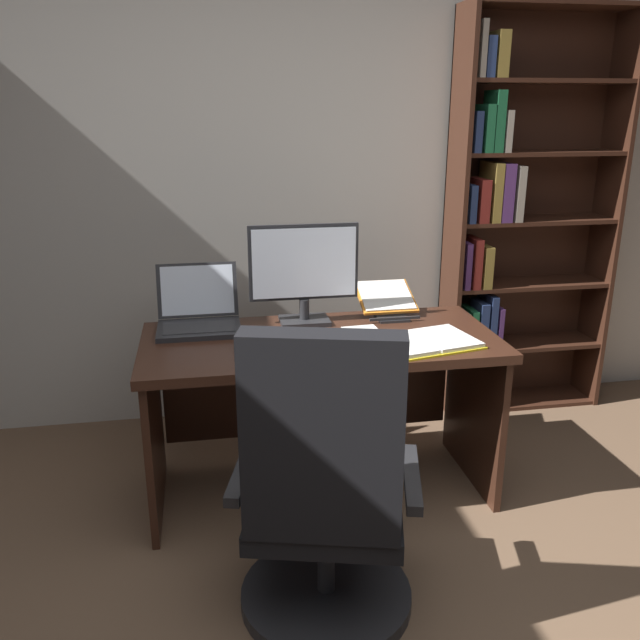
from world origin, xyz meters
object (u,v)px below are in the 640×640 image
at_px(monitor, 304,274).
at_px(pen, 369,332).
at_px(desk, 318,376).
at_px(reading_stand_with_book, 387,300).
at_px(laptop, 199,316).
at_px(office_chair, 325,505).
at_px(computer_mouse, 243,347).
at_px(bookshelf, 513,226).
at_px(open_binder, 423,342).
at_px(notepad, 365,334).
at_px(keyboard, 317,345).

bearing_deg(monitor, pen, -41.62).
distance_m(desk, reading_stand_with_book, 0.51).
height_order(laptop, reading_stand_with_book, laptop).
relative_size(office_chair, monitor, 2.20).
relative_size(office_chair, pen, 7.66).
bearing_deg(pen, computer_mouse, -168.53).
bearing_deg(computer_mouse, pen, 11.47).
distance_m(bookshelf, monitor, 1.34).
height_order(desk, monitor, monitor).
bearing_deg(open_binder, bookshelf, 36.29).
bearing_deg(pen, notepad, 180.00).
relative_size(desk, notepad, 7.15).
distance_m(bookshelf, notepad, 1.29).
distance_m(reading_stand_with_book, pen, 0.34).
relative_size(reading_stand_with_book, open_binder, 0.62).
xyz_separation_m(open_binder, notepad, (-0.21, 0.16, -0.01)).
distance_m(desk, laptop, 0.59).
bearing_deg(computer_mouse, open_binder, -3.90).
bearing_deg(reading_stand_with_book, computer_mouse, -150.17).
height_order(laptop, notepad, laptop).
bearing_deg(pen, desk, 160.39).
bearing_deg(reading_stand_with_book, laptop, -175.94).
bearing_deg(notepad, keyboard, -153.94).
relative_size(bookshelf, open_binder, 4.46).
height_order(monitor, open_binder, monitor).
bearing_deg(keyboard, notepad, 26.06).
xyz_separation_m(desk, office_chair, (-0.13, -0.87, -0.07)).
bearing_deg(desk, computer_mouse, -151.00).
height_order(laptop, keyboard, laptop).
relative_size(monitor, pen, 3.49).
bearing_deg(notepad, reading_stand_with_book, 58.79).
bearing_deg(pen, laptop, 162.12).
bearing_deg(open_binder, laptop, 144.31).
xyz_separation_m(monitor, open_binder, (0.43, -0.38, -0.22)).
xyz_separation_m(laptop, notepad, (0.70, -0.23, -0.05)).
xyz_separation_m(laptop, keyboard, (0.47, -0.34, -0.04)).
bearing_deg(monitor, reading_stand_with_book, 10.32).
bearing_deg(monitor, open_binder, -41.30).
bearing_deg(notepad, office_chair, -112.04).
relative_size(open_binder, notepad, 2.30).
xyz_separation_m(bookshelf, computer_mouse, (-1.53, -0.85, -0.29)).
relative_size(bookshelf, pen, 15.40).
height_order(bookshelf, pen, bookshelf).
bearing_deg(pen, office_chair, -113.27).
xyz_separation_m(keyboard, pen, (0.25, 0.11, 0.00)).
xyz_separation_m(desk, pen, (0.21, -0.08, 0.22)).
height_order(desk, laptop, laptop).
distance_m(office_chair, keyboard, 0.75).
height_order(bookshelf, laptop, bookshelf).
distance_m(laptop, keyboard, 0.58).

